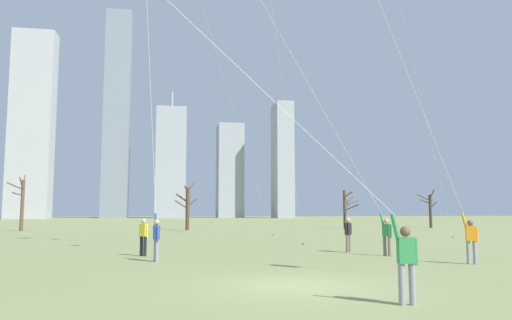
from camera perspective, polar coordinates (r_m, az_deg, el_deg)
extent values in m
plane|color=#848E56|center=(13.17, 4.52, -14.40)|extent=(400.00, 400.00, 0.00)
cylinder|color=gray|center=(20.00, 24.12, -9.81)|extent=(0.14, 0.14, 0.85)
cylinder|color=gray|center=(19.96, 23.49, -9.84)|extent=(0.14, 0.14, 0.85)
cube|color=orange|center=(19.94, 23.72, -7.84)|extent=(0.39, 0.32, 0.54)
sphere|color=brown|center=(19.93, 23.67, -6.72)|extent=(0.22, 0.22, 0.22)
cylinder|color=orange|center=(19.98, 24.32, -7.90)|extent=(0.09, 0.09, 0.55)
cylinder|color=orange|center=(19.89, 23.06, -6.50)|extent=(0.22, 0.16, 0.56)
cylinder|color=silver|center=(20.17, 15.40, 14.31)|extent=(5.08, 0.66, 14.04)
cylinder|color=gray|center=(10.95, 17.72, -13.61)|extent=(0.14, 0.14, 0.85)
cylinder|color=gray|center=(10.87, 16.60, -13.69)|extent=(0.14, 0.14, 0.85)
cube|color=#338C4C|center=(10.84, 17.05, -10.01)|extent=(0.36, 0.24, 0.54)
sphere|color=brown|center=(10.82, 16.98, -7.95)|extent=(0.22, 0.22, 0.22)
cylinder|color=#338C4C|center=(10.91, 18.11, -10.12)|extent=(0.09, 0.09, 0.55)
cylinder|color=#338C4C|center=(10.75, 15.90, -7.55)|extent=(0.21, 0.11, 0.56)
cylinder|color=silver|center=(10.49, -8.93, 16.71)|extent=(9.10, 0.06, 8.24)
cylinder|color=#726656|center=(22.38, 15.27, -9.66)|extent=(0.14, 0.14, 0.85)
cylinder|color=#726656|center=(22.47, 14.76, -9.66)|extent=(0.14, 0.14, 0.85)
cube|color=#338C4C|center=(22.39, 14.97, -7.89)|extent=(0.37, 0.39, 0.54)
sphere|color=tan|center=(22.38, 14.94, -6.89)|extent=(0.22, 0.22, 0.22)
cylinder|color=#338C4C|center=(22.30, 15.46, -7.97)|extent=(0.09, 0.09, 0.55)
cylinder|color=#338C4C|center=(22.46, 14.44, -6.69)|extent=(0.20, 0.21, 0.56)
cylinder|color=silver|center=(24.16, 5.17, 10.42)|extent=(6.32, 3.74, 13.83)
cylinder|color=gray|center=(19.58, -11.48, -10.30)|extent=(0.14, 0.14, 0.85)
cylinder|color=gray|center=(19.80, -11.61, -10.25)|extent=(0.14, 0.14, 0.85)
cube|color=#2D4CA5|center=(19.65, -11.50, -8.26)|extent=(0.27, 0.38, 0.54)
sphere|color=tan|center=(19.64, -11.48, -7.12)|extent=(0.22, 0.22, 0.22)
cylinder|color=#2D4CA5|center=(19.45, -11.38, -8.38)|extent=(0.09, 0.09, 0.55)
cylinder|color=#2D4CA5|center=(19.84, -11.60, -6.86)|extent=(0.13, 0.22, 0.56)
cylinder|color=silver|center=(24.08, -12.45, 14.52)|extent=(1.26, 5.42, 16.95)
cylinder|color=#726656|center=(23.95, 10.58, -9.52)|extent=(0.14, 0.14, 0.85)
cylinder|color=#726656|center=(24.15, 10.82, -9.49)|extent=(0.14, 0.14, 0.85)
cube|color=black|center=(24.02, 10.67, -7.85)|extent=(0.39, 0.38, 0.54)
sphere|color=tan|center=(24.01, 10.65, -6.92)|extent=(0.22, 0.22, 0.22)
cylinder|color=black|center=(23.83, 10.43, -7.95)|extent=(0.09, 0.09, 0.55)
cylinder|color=black|center=(24.20, 10.90, -7.91)|extent=(0.09, 0.09, 0.55)
cylinder|color=black|center=(22.28, -13.20, -9.73)|extent=(0.14, 0.14, 0.85)
cylinder|color=black|center=(22.12, -12.79, -9.77)|extent=(0.14, 0.14, 0.85)
cube|color=yellow|center=(22.17, -12.95, -7.96)|extent=(0.39, 0.38, 0.54)
sphere|color=tan|center=(22.15, -12.93, -6.95)|extent=(0.22, 0.22, 0.22)
cylinder|color=yellow|center=(22.31, -13.34, -8.02)|extent=(0.09, 0.09, 0.55)
cylinder|color=yellow|center=(22.02, -12.56, -8.07)|extent=(0.09, 0.09, 0.55)
cylinder|color=silver|center=(38.25, 18.63, 7.05)|extent=(5.57, 2.28, 20.68)
cylinder|color=#3F3833|center=(39.72, 21.93, -8.33)|extent=(0.10, 0.10, 0.08)
cylinder|color=silver|center=(27.31, 2.67, 11.72)|extent=(4.01, 5.52, 20.42)
cylinder|color=#3F3833|center=(29.22, 5.49, -9.71)|extent=(0.10, 0.10, 0.08)
cylinder|color=silver|center=(40.43, -3.17, 7.71)|extent=(7.46, 1.44, 22.98)
cylinder|color=#3F3833|center=(40.61, 1.91, -8.70)|extent=(0.10, 0.10, 0.08)
cylinder|color=brown|center=(54.96, -25.56, -4.77)|extent=(0.35, 0.35, 5.15)
cylinder|color=brown|center=(55.89, -25.38, -2.18)|extent=(0.48, 1.76, 1.30)
cylinder|color=brown|center=(54.95, -26.00, -3.58)|extent=(0.98, 0.47, 0.42)
cylinder|color=brown|center=(54.27, -25.64, -2.54)|extent=(0.19, 1.63, 1.37)
cylinder|color=brown|center=(54.95, -26.27, -2.72)|extent=(1.55, 0.71, 0.81)
cylinder|color=#4C3828|center=(52.40, -7.97, -5.63)|extent=(0.39, 0.39, 4.49)
cylinder|color=#4C3828|center=(52.62, -8.61, -4.40)|extent=(1.35, 0.63, 0.98)
cylinder|color=#4C3828|center=(52.17, -8.68, -5.15)|extent=(1.42, 0.58, 0.96)
cylinder|color=#4C3828|center=(52.69, -7.47, -4.94)|extent=(1.09, 0.73, 0.88)
cylinder|color=#4C3828|center=(52.03, -8.11, -3.38)|extent=(0.52, 0.98, 0.67)
cylinder|color=#4C3828|center=(53.34, -7.57, -3.14)|extent=(0.88, 1.84, 1.18)
cylinder|color=#4C3828|center=(56.87, 10.28, -5.70)|extent=(0.32, 0.32, 4.34)
cylinder|color=#4C3828|center=(57.47, 11.02, -4.98)|extent=(1.91, 0.72, 0.78)
cylinder|color=#4C3828|center=(57.71, 10.45, -5.20)|extent=(1.05, 1.56, 1.36)
cylinder|color=#4C3828|center=(56.34, 11.09, -5.44)|extent=(1.26, 1.65, 0.76)
cylinder|color=#4C3828|center=(56.54, 10.70, -3.96)|extent=(0.73, 1.10, 0.66)
cylinder|color=#4C3828|center=(57.34, 10.74, -4.78)|extent=(1.35, 0.69, 1.22)
cylinder|color=#423326|center=(62.79, 19.64, -5.64)|extent=(0.34, 0.34, 3.96)
cylinder|color=#423326|center=(63.38, 19.72, -4.84)|extent=(0.98, 1.09, 1.14)
cylinder|color=#423326|center=(62.05, 18.94, -4.16)|extent=(2.05, 0.77, 0.81)
cylinder|color=#423326|center=(62.11, 19.81, -3.74)|extent=(0.39, 1.60, 1.09)
cylinder|color=#423326|center=(62.87, 19.96, -4.94)|extent=(0.84, 0.36, 0.82)
cylinder|color=#423326|center=(62.63, 19.08, -4.59)|extent=(1.23, 0.38, 0.58)
cube|color=#9EA3AD|center=(155.36, 3.10, -0.03)|extent=(5.44, 10.23, 36.37)
cube|color=#B2B2B7|center=(153.99, -24.62, 3.85)|extent=(11.46, 6.78, 53.86)
cube|color=#9EA3AD|center=(165.54, -3.07, -1.29)|extent=(8.43, 11.10, 31.23)
cube|color=#9EA3AD|center=(172.91, -25.48, -0.43)|extent=(8.03, 5.54, 34.16)
cube|color=gray|center=(164.62, -15.87, 5.32)|extent=(8.18, 5.28, 67.42)
cube|color=#9EA3AD|center=(158.52, -9.89, -0.35)|extent=(9.35, 11.28, 34.81)
cylinder|color=#99999E|center=(161.77, -9.75, 6.82)|extent=(0.80, 0.80, 5.76)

